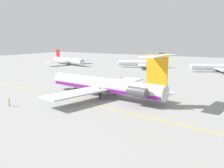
# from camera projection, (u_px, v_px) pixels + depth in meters

# --- Properties ---
(ground) EXTENTS (333.89, 333.89, 0.00)m
(ground) POSITION_uv_depth(u_px,v_px,m) (87.00, 100.00, 61.74)
(ground) COLOR gray
(main_jetliner) EXTENTS (40.26, 35.59, 11.72)m
(main_jetliner) POSITION_uv_depth(u_px,v_px,m) (107.00, 85.00, 64.56)
(main_jetliner) COLOR silver
(main_jetliner) RESTS_ON ground
(airliner_far_left) EXTENTS (28.38, 28.36, 8.58)m
(airliner_far_left) POSITION_uv_depth(u_px,v_px,m) (69.00, 61.00, 143.89)
(airliner_far_left) COLOR silver
(airliner_far_left) RESTS_ON ground
(airliner_mid_left) EXTENTS (24.51, 24.75, 7.73)m
(airliner_mid_left) POSITION_uv_depth(u_px,v_px,m) (141.00, 63.00, 131.72)
(airliner_mid_left) COLOR silver
(airliner_mid_left) RESTS_ON ground
(airliner_mid_right) EXTENTS (24.17, 24.45, 7.71)m
(airliner_mid_right) POSITION_uv_depth(u_px,v_px,m) (217.00, 67.00, 113.38)
(airliner_mid_right) COLOR silver
(airliner_mid_right) RESTS_ON ground
(ground_crew_near_nose) EXTENTS (0.36, 0.35, 1.83)m
(ground_crew_near_nose) POSITION_uv_depth(u_px,v_px,m) (9.00, 101.00, 56.27)
(ground_crew_near_nose) COLOR black
(ground_crew_near_nose) RESTS_ON ground
(ground_crew_portside) EXTENTS (0.29, 0.47, 1.83)m
(ground_crew_portside) POSITION_uv_depth(u_px,v_px,m) (121.00, 78.00, 89.07)
(ground_crew_portside) COLOR black
(ground_crew_portside) RESTS_ON ground
(taxiway_centreline) EXTENTS (92.85, 13.10, 0.01)m
(taxiway_centreline) POSITION_uv_depth(u_px,v_px,m) (86.00, 103.00, 59.25)
(taxiway_centreline) COLOR gold
(taxiway_centreline) RESTS_ON ground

